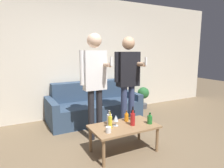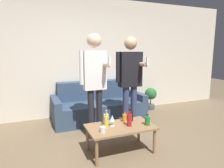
{
  "view_description": "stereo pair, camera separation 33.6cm",
  "coord_description": "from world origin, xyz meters",
  "px_view_note": "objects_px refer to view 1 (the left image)",
  "views": [
    {
      "loc": [
        -1.44,
        -2.15,
        1.51
      ],
      "look_at": [
        0.1,
        0.79,
        0.95
      ],
      "focal_mm": 32.0,
      "sensor_mm": 36.0,
      "label": 1
    },
    {
      "loc": [
        -1.14,
        -2.29,
        1.51
      ],
      "look_at": [
        0.1,
        0.79,
        0.95
      ],
      "focal_mm": 32.0,
      "sensor_mm": 36.0,
      "label": 2
    }
  ],
  "objects_px": {
    "person_standing_left": "(95,76)",
    "coffee_table": "(124,128)",
    "couch": "(93,106)",
    "bottle_orange": "(150,119)",
    "person_standing_right": "(128,76)"
  },
  "relations": [
    {
      "from": "person_standing_right",
      "to": "couch",
      "type": "bearing_deg",
      "value": 112.39
    },
    {
      "from": "person_standing_right",
      "to": "person_standing_left",
      "type": "bearing_deg",
      "value": -171.79
    },
    {
      "from": "person_standing_right",
      "to": "bottle_orange",
      "type": "bearing_deg",
      "value": -98.17
    },
    {
      "from": "person_standing_left",
      "to": "coffee_table",
      "type": "bearing_deg",
      "value": -71.43
    },
    {
      "from": "coffee_table",
      "to": "person_standing_left",
      "type": "distance_m",
      "value": 0.97
    },
    {
      "from": "bottle_orange",
      "to": "person_standing_right",
      "type": "height_order",
      "value": "person_standing_right"
    },
    {
      "from": "bottle_orange",
      "to": "person_standing_left",
      "type": "height_order",
      "value": "person_standing_left"
    },
    {
      "from": "couch",
      "to": "coffee_table",
      "type": "height_order",
      "value": "couch"
    },
    {
      "from": "couch",
      "to": "person_standing_left",
      "type": "relative_size",
      "value": 1.11
    },
    {
      "from": "coffee_table",
      "to": "person_standing_left",
      "type": "relative_size",
      "value": 0.55
    },
    {
      "from": "couch",
      "to": "person_standing_right",
      "type": "relative_size",
      "value": 1.12
    },
    {
      "from": "bottle_orange",
      "to": "person_standing_right",
      "type": "bearing_deg",
      "value": 81.83
    },
    {
      "from": "couch",
      "to": "person_standing_right",
      "type": "distance_m",
      "value": 1.19
    },
    {
      "from": "couch",
      "to": "bottle_orange",
      "type": "xyz_separation_m",
      "value": [
        0.23,
        -1.68,
        0.19
      ]
    },
    {
      "from": "couch",
      "to": "bottle_orange",
      "type": "distance_m",
      "value": 1.7
    }
  ]
}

